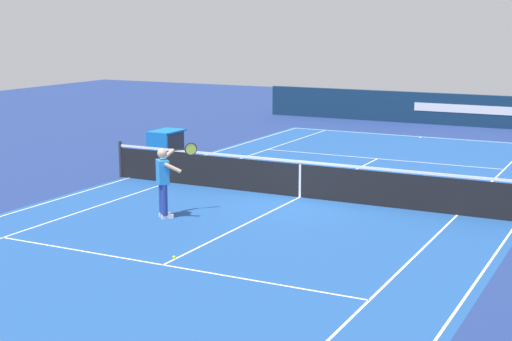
% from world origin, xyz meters
% --- Properties ---
extents(ground_plane, '(60.00, 60.00, 0.00)m').
position_xyz_m(ground_plane, '(0.00, 0.00, 0.00)').
color(ground_plane, navy).
extents(court_slab, '(24.20, 11.40, 0.00)m').
position_xyz_m(court_slab, '(0.00, 0.00, 0.00)').
color(court_slab, '#1E4C93').
rests_on(court_slab, ground_plane).
extents(court_line_markings, '(23.85, 11.05, 0.01)m').
position_xyz_m(court_line_markings, '(0.00, 0.00, 0.00)').
color(court_line_markings, white).
rests_on(court_line_markings, ground_plane).
extents(tennis_net, '(0.10, 11.70, 1.08)m').
position_xyz_m(tennis_net, '(0.00, 0.00, 0.49)').
color(tennis_net, '#2D2D33').
rests_on(tennis_net, ground_plane).
extents(stadium_barrier, '(0.26, 17.00, 1.39)m').
position_xyz_m(stadium_barrier, '(-15.90, 0.00, 0.70)').
color(stadium_barrier, '#112D4C').
rests_on(stadium_barrier, ground_plane).
extents(tennis_player_near, '(1.14, 0.75, 1.70)m').
position_xyz_m(tennis_player_near, '(3.36, -1.99, 0.93)').
color(tennis_player_near, navy).
rests_on(tennis_player_near, ground_plane).
extents(tennis_ball, '(0.07, 0.07, 0.07)m').
position_xyz_m(tennis_ball, '(5.98, -0.03, 0.03)').
color(tennis_ball, '#CCE01E').
rests_on(tennis_ball, ground_plane).
extents(equipment_cart_tarped, '(1.25, 0.84, 0.85)m').
position_xyz_m(equipment_cart_tarped, '(-3.80, -6.72, 0.44)').
color(equipment_cart_tarped, '#2D2D33').
rests_on(equipment_cart_tarped, ground_plane).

